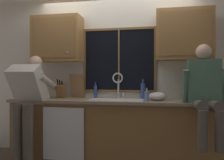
{
  "coord_description": "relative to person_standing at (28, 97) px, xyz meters",
  "views": [
    {
      "loc": [
        0.62,
        -3.61,
        1.25
      ],
      "look_at": [
        -0.01,
        -0.3,
        1.21
      ],
      "focal_mm": 36.7,
      "sensor_mm": 36.0,
      "label": 1
    }
  ],
  "objects": [
    {
      "name": "bottle_green_glass",
      "position": [
        1.61,
        0.54,
        0.08
      ],
      "size": [
        0.07,
        0.07,
        0.31
      ],
      "color": "#334C8C",
      "rests_on": "countertop"
    },
    {
      "name": "faucet",
      "position": [
        1.23,
        0.5,
        0.21
      ],
      "size": [
        0.18,
        0.09,
        0.4
      ],
      "color": "silver",
      "rests_on": "countertop"
    },
    {
      "name": "lower_cabinet_run",
      "position": [
        1.17,
        0.33,
        -0.53
      ],
      "size": [
        2.99,
        0.58,
        0.88
      ],
      "primitive_type": "cube",
      "color": "olive",
      "rests_on": "floor"
    },
    {
      "name": "soap_dispenser",
      "position": [
        1.68,
        0.19,
        0.03
      ],
      "size": [
        0.06,
        0.07,
        0.19
      ],
      "color": "#668CCC",
      "rests_on": "countertop"
    },
    {
      "name": "knife_block",
      "position": [
        0.32,
        0.42,
        0.06
      ],
      "size": [
        0.12,
        0.18,
        0.32
      ],
      "color": "brown",
      "rests_on": "countertop"
    },
    {
      "name": "upper_cabinet_right",
      "position": [
        2.19,
        0.45,
        0.89
      ],
      "size": [
        0.78,
        0.36,
        0.72
      ],
      "color": "#9E703D"
    },
    {
      "name": "window_frame_right",
      "position": [
        1.79,
        0.6,
        0.56
      ],
      "size": [
        0.03,
        0.02,
        0.95
      ],
      "primitive_type": "cube",
      "color": "brown"
    },
    {
      "name": "bottle_tall_clear",
      "position": [
        0.85,
        0.54,
        0.06
      ],
      "size": [
        0.05,
        0.05,
        0.26
      ],
      "color": "#334C8C",
      "rests_on": "countertop"
    },
    {
      "name": "window_frame_top",
      "position": [
        1.22,
        0.6,
        1.05
      ],
      "size": [
        1.17,
        0.02,
        0.04
      ],
      "primitive_type": "cube",
      "color": "brown"
    },
    {
      "name": "window_frame_bottom",
      "position": [
        1.22,
        0.6,
        0.07
      ],
      "size": [
        1.17,
        0.02,
        0.04
      ],
      "primitive_type": "cube",
      "color": "brown"
    },
    {
      "name": "person_sitting_on_counter",
      "position": [
        2.41,
        0.05,
        0.14
      ],
      "size": [
        0.54,
        0.59,
        1.26
      ],
      "color": "#595147",
      "rests_on": "countertop"
    },
    {
      "name": "back_wall",
      "position": [
        1.17,
        0.68,
        0.31
      ],
      "size": [
        5.39,
        0.12,
        2.55
      ],
      "primitive_type": "cube",
      "color": "silver",
      "rests_on": "floor"
    },
    {
      "name": "cutting_board",
      "position": [
        0.55,
        0.53,
        0.15
      ],
      "size": [
        0.22,
        0.1,
        0.39
      ],
      "primitive_type": "cube",
      "rotation": [
        0.21,
        0.0,
        0.0
      ],
      "color": "#997047",
      "rests_on": "countertop"
    },
    {
      "name": "window_glass",
      "position": [
        1.22,
        0.61,
        0.56
      ],
      "size": [
        1.1,
        0.02,
        0.95
      ],
      "primitive_type": "cube",
      "color": "black"
    },
    {
      "name": "upper_cabinet_left",
      "position": [
        0.25,
        0.45,
        0.89
      ],
      "size": [
        0.78,
        0.36,
        0.72
      ],
      "color": "#9E703D"
    },
    {
      "name": "dishwasher_front",
      "position": [
        0.53,
        0.01,
        -0.51
      ],
      "size": [
        0.6,
        0.02,
        0.74
      ],
      "primitive_type": "cube",
      "color": "white"
    },
    {
      "name": "sink",
      "position": [
        1.22,
        0.32,
        -0.14
      ],
      "size": [
        0.8,
        0.46,
        0.21
      ],
      "color": "silver",
      "rests_on": "lower_cabinet_run"
    },
    {
      "name": "person_standing",
      "position": [
        0.0,
        0.0,
        0.0
      ],
      "size": [
        0.53,
        0.68,
        1.57
      ],
      "color": "#595147",
      "rests_on": "floor"
    },
    {
      "name": "window_frame_left",
      "position": [
        0.65,
        0.6,
        0.56
      ],
      "size": [
        0.03,
        0.02,
        0.95
      ],
      "primitive_type": "cube",
      "color": "brown"
    },
    {
      "name": "countertop",
      "position": [
        1.17,
        0.31,
        -0.07
      ],
      "size": [
        3.05,
        0.62,
        0.04
      ],
      "primitive_type": "cube",
      "color": "gray",
      "rests_on": "lower_cabinet_run"
    },
    {
      "name": "window_mullion_center",
      "position": [
        1.22,
        0.6,
        0.56
      ],
      "size": [
        0.02,
        0.02,
        0.95
      ],
      "primitive_type": "cube",
      "color": "brown"
    },
    {
      "name": "mixing_bowl",
      "position": [
        1.82,
        0.36,
        0.01
      ],
      "size": [
        0.25,
        0.25,
        0.13
      ],
      "primitive_type": "ellipsoid",
      "color": "silver",
      "rests_on": "countertop"
    }
  ]
}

